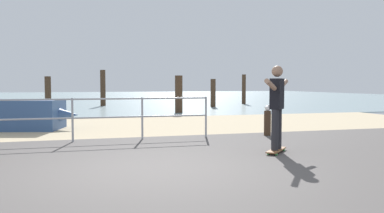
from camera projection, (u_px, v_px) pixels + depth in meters
ground_plane at (149, 190)px, 5.24m from camera, size 24.00×10.00×0.04m
beach_strip at (106, 126)px, 12.92m from camera, size 24.00×6.00×0.04m
sea_surface at (87, 97)px, 39.80m from camera, size 72.00×50.00×0.04m
skateboard at (276, 150)px, 7.93m from camera, size 0.69×0.72×0.08m
skateboarder at (277, 102)px, 7.87m from camera, size 1.05×1.12×1.65m
bollard_short at (267, 123)px, 10.52m from camera, size 0.18×0.18×0.67m
seagull at (268, 108)px, 10.48m from camera, size 0.22×0.48×0.18m
groyne_post_1 at (48, 92)px, 22.17m from camera, size 0.34×0.34×1.78m
groyne_post_2 at (103, 88)px, 24.39m from camera, size 0.32×0.32×2.21m
groyne_post_3 at (179, 94)px, 18.75m from camera, size 0.35×0.35×1.76m
groyne_post_4 at (213, 93)px, 23.42m from camera, size 0.30×0.30×1.65m
groyne_post_5 at (244, 89)px, 26.75m from camera, size 0.26×0.26×1.98m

